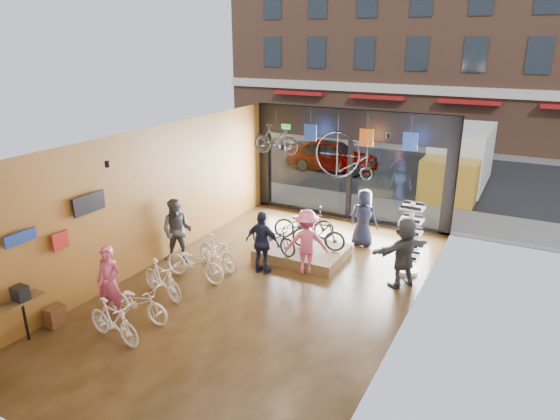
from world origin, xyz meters
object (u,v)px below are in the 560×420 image
Objects in this scene: street_car at (332,155)px; customer_4 at (364,218)px; floor_bike_4 at (195,263)px; customer_0 at (110,282)px; floor_bike_2 at (138,302)px; display_bike_right at (304,223)px; customer_3 at (306,242)px; sunglasses_rack at (410,239)px; box_truck at (458,162)px; display_bike_left at (274,237)px; floor_bike_3 at (162,279)px; penny_farthing at (346,157)px; customer_1 at (177,231)px; display_platform at (302,252)px; floor_bike_1 at (114,321)px; hung_bike at (276,139)px; customer_5 at (404,252)px; customer_2 at (263,243)px; display_bike_mid at (318,234)px; floor_bike_5 at (218,253)px.

street_car is 2.45× the size of customer_4.
floor_bike_4 is 1.06× the size of customer_0.
floor_bike_2 is 0.93× the size of display_bike_right.
customer_3 is 2.73m from sunglasses_rack.
display_bike_left is (-3.42, -9.42, -0.52)m from box_truck.
box_truck is 3.22× the size of sunglasses_rack.
floor_bike_3 is 4.71m from display_bike_right.
customer_1 is at bearing -127.82° from penny_farthing.
box_truck reaches higher than display_platform.
street_car is 15.50m from floor_bike_1.
floor_bike_4 is at bearing -113.81° from penny_farthing.
floor_bike_4 is 2.36m from display_bike_left.
penny_farthing is (2.01, 8.06, 2.05)m from floor_bike_1.
floor_bike_4 reaches higher than floor_bike_3.
box_truck is 8.45m from hung_bike.
penny_farthing is at bearing -100.62° from customer_5.
display_bike_right is at bearing 160.72° from sunglasses_rack.
customer_0 is 1.08× the size of hung_bike.
sunglasses_rack is (3.21, -0.29, 0.22)m from display_bike_right.
customer_2 is 0.98× the size of customer_3.
customer_0 is (0.60, -14.75, 0.12)m from street_car.
customer_3 is 2.53m from customer_5.
display_bike_left is 1.15m from customer_3.
customer_2 reaches higher than display_bike_left.
display_bike_left is (1.41, 3.08, 0.28)m from floor_bike_3.
display_bike_left is 4.70m from customer_0.
customer_1 is (-0.97, 1.83, 0.46)m from floor_bike_3.
street_car is 2.20× the size of sunglasses_rack.
penny_farthing is at bearing -40.65° from display_bike_right.
floor_bike_2 is 5.67m from display_bike_right.
penny_farthing is at bearing -36.43° from customer_4.
display_bike_mid is 1.75m from customer_4.
customer_5 reaches higher than display_bike_left.
sunglasses_rack is at bearing -38.20° from penny_farthing.
box_truck is 3.56× the size of display_bike_right.
customer_4 is (4.28, -8.16, 0.15)m from street_car.
customer_0 is (-2.88, -5.04, 0.09)m from display_bike_mid.
floor_bike_3 is 6.44m from sunglasses_rack.
display_bike_right is 3.03m from hung_bike.
box_truck is 9.04m from display_bike_mid.
hung_bike is at bearing -78.56° from customer_3.
hung_bike is (-0.25, 7.64, 2.47)m from floor_bike_1.
floor_bike_5 is (-4.54, -10.56, -0.78)m from box_truck.
floor_bike_3 is at bearing 10.85° from floor_bike_2.
sunglasses_rack is at bearing 147.19° from customer_4.
floor_bike_1 is at bearing -89.59° from customer_1.
floor_bike_3 is 0.84× the size of floor_bike_4.
floor_bike_3 is 1.96m from floor_bike_5.
customer_0 reaches higher than floor_bike_1.
hung_bike is (-2.44, 2.86, 2.04)m from customer_3.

